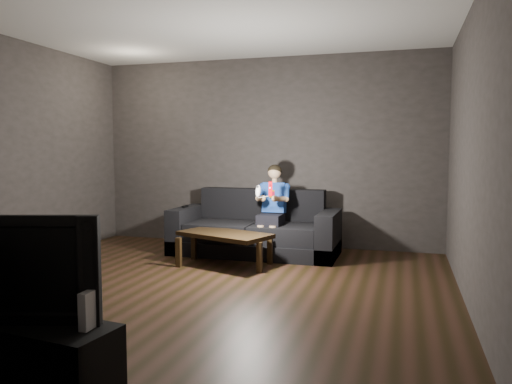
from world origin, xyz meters
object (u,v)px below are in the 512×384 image
(child, at_px, (273,202))
(coffee_table, at_px, (225,237))
(media_console, at_px, (17,357))
(sofa, at_px, (256,233))

(child, relative_size, coffee_table, 0.89)
(child, height_order, media_console, child)
(sofa, height_order, coffee_table, sofa)
(child, bearing_deg, coffee_table, -118.87)
(sofa, distance_m, media_console, 4.11)
(child, bearing_deg, media_console, -95.91)
(child, bearing_deg, sofa, 166.38)
(sofa, height_order, media_console, sofa)
(sofa, bearing_deg, child, -13.62)
(sofa, bearing_deg, coffee_table, -100.85)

